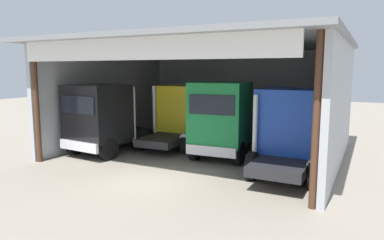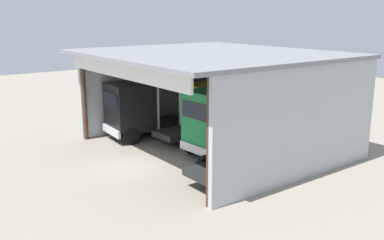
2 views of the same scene
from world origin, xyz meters
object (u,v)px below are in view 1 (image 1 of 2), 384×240
Objects in this scene: truck_green_center_left_bay at (221,119)px; tool_cart at (268,134)px; truck_black_center_right_bay at (102,118)px; truck_yellow_left_bay at (181,115)px; truck_blue_yard_outside at (292,130)px; oil_drum at (303,135)px.

truck_green_center_left_bay is 5.11m from tool_cart.
truck_black_center_right_bay is 5.12× the size of tool_cart.
tool_cart is (4.06, 3.15, -1.25)m from truck_yellow_left_bay.
truck_green_center_left_bay is 0.98× the size of truck_blue_yard_outside.
truck_black_center_right_bay reaches higher than truck_yellow_left_bay.
truck_green_center_left_bay reaches higher than truck_yellow_left_bay.
truck_green_center_left_bay is at bearing -101.29° from tool_cart.
truck_blue_yard_outside is (9.20, 0.79, -0.00)m from truck_black_center_right_bay.
oil_drum is 0.94× the size of tool_cart.
truck_yellow_left_bay is at bearing -31.44° from truck_green_center_left_bay.
oil_drum is at bearing -119.13° from truck_green_center_left_bay.
truck_yellow_left_bay is 4.80× the size of tool_cart.
truck_blue_yard_outside is (3.46, -0.95, -0.08)m from truck_green_center_left_bay.
truck_black_center_right_bay is at bearing -138.92° from oil_drum.
oil_drum is (5.87, 4.03, -1.28)m from truck_yellow_left_bay.
truck_green_center_left_bay is at bearing -159.05° from truck_black_center_right_bay.
truck_green_center_left_bay is 3.58m from truck_blue_yard_outside.
tool_cart is (0.96, 4.81, -1.43)m from truck_green_center_left_bay.
truck_black_center_right_bay is 4.31m from truck_yellow_left_bay.
truck_blue_yard_outside is at bearing 161.53° from truck_green_center_left_bay.
truck_yellow_left_bay is (2.65, 3.40, -0.11)m from truck_black_center_right_bay.
truck_green_center_left_bay reaches higher than oil_drum.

